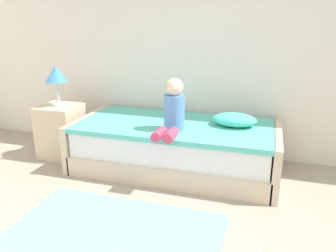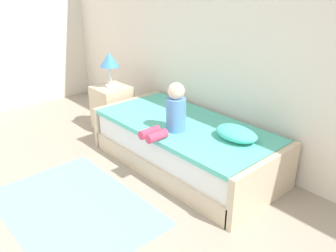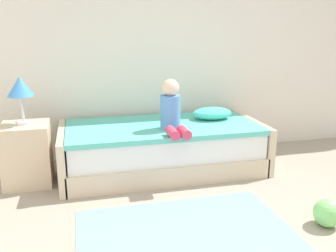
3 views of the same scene
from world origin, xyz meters
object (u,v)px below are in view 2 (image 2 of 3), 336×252
Objects in this scene: table_lamp at (110,61)px; child_figure at (172,112)px; bed at (185,145)px; nightstand at (113,108)px; pillow at (236,133)px.

child_figure is (1.39, -0.20, -0.23)m from table_lamp.
nightstand is at bearing -178.59° from bed.
child_figure is 1.16× the size of pillow.
table_lamp reaches higher than child_figure.
child_figure reaches higher than bed.
bed is at bearing 100.34° from child_figure.
child_figure reaches higher than nightstand.
table_lamp reaches higher than pillow.
nightstand is 1.33× the size of table_lamp.
table_lamp is at bearing -178.59° from bed.
nightstand is (-1.35, -0.03, 0.05)m from bed.
table_lamp reaches higher than nightstand.
child_figure is (1.39, -0.20, 0.40)m from nightstand.
bed is at bearing 1.41° from table_lamp.
bed is 4.69× the size of table_lamp.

